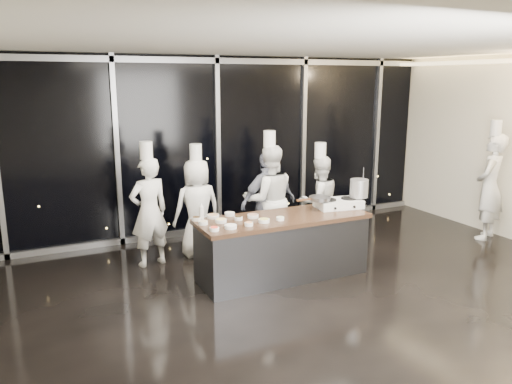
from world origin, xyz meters
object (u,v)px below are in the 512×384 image
Objects in this scene: chef_far_left at (149,211)px; chef_center at (269,199)px; frying_pan at (319,198)px; chef_side at (490,186)px; stove at (338,203)px; chef_left at (197,207)px; guest at (268,203)px; chef_right at (319,200)px; stock_pot at (359,188)px; demo_counter at (282,247)px.

chef_center is at bearing 160.05° from chef_far_left.
frying_pan is 3.47m from chef_side.
stove is 0.40× the size of chef_left.
stove is 0.44× the size of guest.
stove is at bearing 142.75° from chef_far_left.
stove is 0.96m from chef_right.
chef_right reaches higher than frying_pan.
frying_pan is 2.08× the size of stock_pot.
chef_center is (0.31, 1.04, 0.44)m from demo_counter.
chef_side reaches higher than chef_right.
chef_side is (4.14, 0.02, 0.50)m from demo_counter.
stock_pot is (0.65, -0.10, 0.11)m from frying_pan.
chef_far_left is (-2.59, 1.20, -0.11)m from stove.
stove is 0.38× the size of chef_far_left.
chef_left is at bearing 174.77° from chef_far_left.
guest is at bearing 27.36° from chef_center.
chef_far_left is 1.05× the size of chef_left.
chef_side reaches higher than stove.
chef_right reaches higher than guest.
guest reaches higher than demo_counter.
frying_pan reaches higher than stove.
chef_left reaches higher than chef_right.
stove is at bearing 136.92° from chef_center.
chef_far_left is 0.95× the size of chef_center.
chef_far_left is (-2.26, 1.17, -0.21)m from frying_pan.
guest is 0.94× the size of chef_right.
frying_pan is 1.00m from chef_center.
chef_center is at bearing 134.74° from stove.
chef_left is at bearing -6.81° from chef_center.
guest reaches higher than stove.
stove is 0.39m from stock_pot.
stock_pot reaches higher than demo_counter.
chef_right reaches higher than stove.
stock_pot is at bearing 92.94° from chef_right.
chef_far_left reaches higher than demo_counter.
chef_right is at bearing 175.10° from guest.
demo_counter is 1.17m from chef_center.
stock_pot is at bearing 1.15° from demo_counter.
demo_counter is at bearing 84.21° from chef_center.
guest is at bearing 159.85° from chef_far_left.
chef_far_left is 0.80m from chef_left.
chef_center is at bearing 73.35° from demo_counter.
chef_right is 3.07m from chef_side.
demo_counter is 1.14m from guest.
chef_center reaches higher than chef_far_left.
guest is 0.94m from chef_right.
chef_side reaches higher than frying_pan.
chef_far_left reaches higher than stock_pot.
stove is 2.22m from chef_left.
chef_far_left is 5.87m from chef_side.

